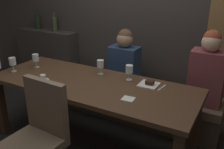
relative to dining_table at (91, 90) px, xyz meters
The scene contains 17 objects.
ground 0.65m from the dining_table, ahead, with size 9.00×9.00×0.00m, color black.
back_counter 1.87m from the dining_table, 146.14° to the left, with size 1.10×0.28×0.95m, color #2F2B29.
dining_table is the anchor object (origin of this frame).
banquette_bench 0.82m from the dining_table, 90.00° to the left, with size 2.50×0.44×0.45m.
chair_near_side 0.73m from the dining_table, 94.48° to the right, with size 0.47×0.47×0.98m.
diner_redhead 0.74m from the dining_table, 88.00° to the left, with size 0.36×0.24×0.72m.
diner_bearded 1.25m from the dining_table, 34.13° to the left, with size 0.36×0.24×0.82m.
wine_bottle_dark_red 2.07m from the dining_table, 148.60° to the left, with size 0.08×0.08×0.33m.
wine_bottle_pale_label 1.78m from the dining_table, 142.48° to the left, with size 0.08×0.08×0.33m.
wine_glass_far_left 0.45m from the dining_table, 39.58° to the left, with size 0.08×0.08×0.16m.
wine_glass_far_right 0.86m from the dining_table, behind, with size 0.08×0.08×0.16m.
wine_glass_near_right 0.33m from the dining_table, 99.26° to the left, with size 0.08×0.08×0.16m.
wine_glass_end_right 1.00m from the dining_table, behind, with size 0.08×0.08×0.16m.
espresso_cup 0.52m from the dining_table, 157.13° to the right, with size 0.12×0.12×0.06m.
dessert_plate 0.60m from the dining_table, 22.85° to the left, with size 0.19×0.19×0.05m.
fork_on_table 0.73m from the dining_table, 18.18° to the left, with size 0.02×0.17×0.01m, color silver.
folded_napkin 0.53m from the dining_table, 17.34° to the right, with size 0.11×0.10×0.01m, color silver.
Camera 1 is at (1.36, -1.99, 1.77)m, focal length 40.56 mm.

